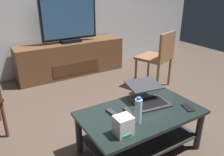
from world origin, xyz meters
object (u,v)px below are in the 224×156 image
laptop (148,95)px  soundbar_remote (128,112)px  cell_phone (188,108)px  dining_chair (158,56)px  media_cabinet (71,58)px  router_box (123,126)px  water_bottle_near (138,111)px  tv_remote (112,113)px  coffee_table (140,124)px  television (69,21)px

laptop → soundbar_remote: 0.30m
cell_phone → soundbar_remote: soundbar_remote is taller
dining_chair → cell_phone: dining_chair is taller
dining_chair → media_cabinet: bearing=127.0°
dining_chair → soundbar_remote: dining_chair is taller
dining_chair → cell_phone: bearing=-121.1°
router_box → soundbar_remote: (0.21, 0.23, -0.07)m
water_bottle_near → tv_remote: (-0.11, 0.22, -0.10)m
coffee_table → media_cabinet: size_ratio=0.59×
dining_chair → tv_remote: (-1.38, -0.93, -0.07)m
coffee_table → soundbar_remote: bearing=160.6°
dining_chair → coffee_table: bearing=-137.9°
media_cabinet → cell_phone: bearing=-85.6°
coffee_table → cell_phone: cell_phone is taller
dining_chair → soundbar_remote: bearing=-141.6°
laptop → cell_phone: laptop is taller
laptop → router_box: (-0.50, -0.31, 0.01)m
water_bottle_near → coffee_table: bearing=43.2°
router_box → water_bottle_near: size_ratio=0.65×
tv_remote → coffee_table: bearing=-25.6°
laptop → cell_phone: bearing=-51.4°
coffee_table → dining_chair: (1.14, 1.02, 0.21)m
router_box → media_cabinet: bearing=77.3°
media_cabinet → water_bottle_near: size_ratio=7.87×
router_box → water_bottle_near: (0.19, 0.06, 0.03)m
television → soundbar_remote: television is taller
router_box → water_bottle_near: bearing=18.8°
media_cabinet → soundbar_remote: bearing=-98.7°
media_cabinet → water_bottle_near: water_bottle_near is taller
laptop → water_bottle_near: 0.40m
media_cabinet → cell_phone: 2.42m
television → soundbar_remote: (-0.33, -2.17, -0.49)m
coffee_table → router_box: 0.43m
cell_phone → television: bearing=113.8°
media_cabinet → tv_remote: 2.19m
laptop → media_cabinet: bearing=88.6°
television → cell_phone: 2.45m
television → media_cabinet: bearing=90.0°
media_cabinet → tv_remote: (-0.46, -2.14, 0.15)m
media_cabinet → router_box: bearing=-102.7°
laptop → tv_remote: 0.42m
coffee_table → tv_remote: size_ratio=6.82×
dining_chair → router_box: (-1.46, -1.21, -0.00)m
media_cabinet → tv_remote: size_ratio=11.61×
laptop → tv_remote: size_ratio=2.74×
coffee_table → soundbar_remote: soundbar_remote is taller
coffee_table → router_box: bearing=-149.5°
dining_chair → cell_phone: (-0.73, -1.20, -0.07)m
coffee_table → media_cabinet: media_cabinet is taller
television → cell_phone: bearing=-85.5°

